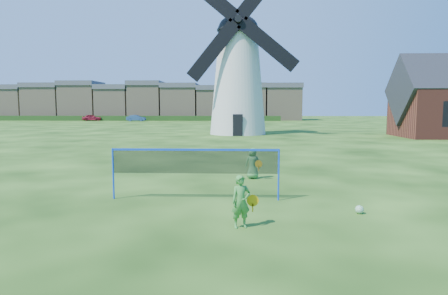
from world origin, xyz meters
TOP-DOWN VIEW (x-y plane):
  - ground at (0.00, 0.00)m, footprint 220.00×220.00m
  - windmill at (0.56, 28.09)m, footprint 11.78×5.73m
  - badminton_net at (-0.63, -0.34)m, footprint 5.05×0.05m
  - player_girl at (0.73, -3.01)m, footprint 0.68×0.42m
  - player_boy at (1.22, 3.17)m, footprint 0.66×0.44m
  - play_ball at (3.84, -1.73)m, footprint 0.22×0.22m
  - terraced_houses at (-19.32, 72.00)m, footprint 65.95×8.40m
  - hedge at (-22.00, 66.00)m, footprint 62.00×0.80m
  - car_left at (-29.03, 65.17)m, footprint 4.01×2.61m
  - car_right at (-19.49, 63.39)m, footprint 3.75×1.45m

SIDE VIEW (x-z plane):
  - ground at x=0.00m, z-range 0.00..0.00m
  - play_ball at x=3.84m, z-range 0.00..0.22m
  - hedge at x=-22.00m, z-range 0.00..1.00m
  - player_boy at x=1.22m, z-range 0.00..1.20m
  - car_right at x=-19.49m, z-range 0.00..1.22m
  - player_girl at x=0.73m, z-range 0.00..1.23m
  - car_left at x=-29.03m, z-range 0.00..1.27m
  - badminton_net at x=-0.63m, z-range 0.36..1.91m
  - terraced_houses at x=-19.32m, z-range -0.20..8.07m
  - windmill at x=0.56m, z-range -2.45..14.51m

